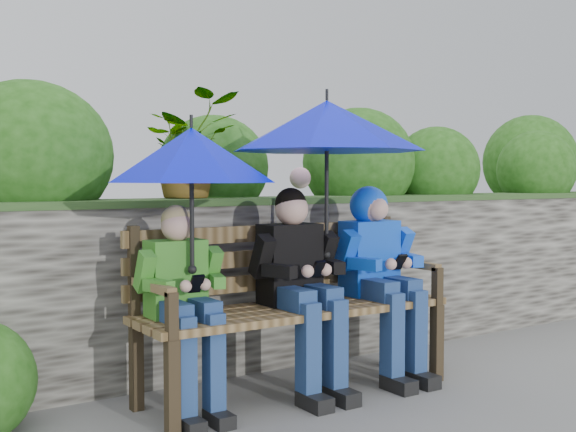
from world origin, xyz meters
TOP-DOWN VIEW (x-y plane):
  - ground at (0.00, 0.00)m, footprint 60.00×60.00m
  - garden_backdrop at (-0.12, 1.57)m, footprint 8.04×2.88m
  - park_bench at (0.04, 0.16)m, footprint 1.73×0.51m
  - boy_left at (-0.61, 0.09)m, footprint 0.42×0.48m
  - boy_middle at (0.06, 0.08)m, footprint 0.48×0.55m
  - boy_right at (0.61, 0.09)m, footprint 0.48×0.58m
  - umbrella_left at (-0.57, 0.06)m, footprint 0.82×0.82m
  - umbrella_right at (0.25, 0.10)m, footprint 1.05×1.05m

SIDE VIEW (x-z plane):
  - ground at x=0.00m, z-range 0.00..0.00m
  - park_bench at x=0.04m, z-range 0.06..0.98m
  - boy_left at x=-0.61m, z-range 0.08..1.09m
  - boy_middle at x=0.06m, z-range 0.07..1.17m
  - garden_backdrop at x=-0.12m, z-range -0.27..1.59m
  - boy_right at x=0.61m, z-range 0.11..1.21m
  - umbrella_left at x=-0.57m, z-range 0.88..1.64m
  - umbrella_right at x=0.25m, z-range 0.97..1.89m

